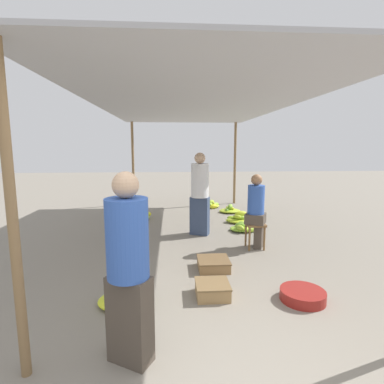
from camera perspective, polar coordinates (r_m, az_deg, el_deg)
name	(u,v)px	position (r m, az deg, el deg)	size (l,w,h in m)	color
canopy_post_front_left	(13,220)	(2.66, -31.00, -4.53)	(0.08, 0.08, 2.62)	olive
canopy_post_back_left	(133,164)	(9.72, -11.17, 5.27)	(0.08, 0.08, 2.62)	olive
canopy_post_back_right	(235,164)	(9.86, 8.17, 5.39)	(0.08, 0.08, 2.62)	olive
canopy_tarp	(193,106)	(6.03, 0.14, 16.13)	(3.68, 7.72, 0.04)	#B2B2B7
vendor_foreground	(128,267)	(2.64, -12.05, -13.76)	(0.48, 0.48, 1.67)	#4C4238
stool	(255,228)	(5.64, 11.93, -6.79)	(0.34, 0.34, 0.47)	brown
vendor_seated	(257,210)	(5.58, 12.20, -3.30)	(0.46, 0.46, 1.37)	#4C4238
basin_black	(303,295)	(4.09, 20.32, -17.97)	(0.54, 0.54, 0.13)	maroon
banana_pile_left_0	(124,297)	(3.84, -12.79, -18.87)	(0.65, 0.52, 0.28)	#8DBD33
banana_pile_left_1	(142,216)	(7.85, -9.56, -4.51)	(0.51, 0.39, 0.26)	yellow
banana_pile_right_0	(230,210)	(8.60, 7.20, -3.39)	(0.60, 0.52, 0.24)	#80B835
banana_pile_right_1	(243,228)	(6.78, 9.60, -6.74)	(0.60, 0.54, 0.20)	#9AC230
banana_pile_right_2	(238,219)	(7.50, 8.79, -5.11)	(0.64, 0.49, 0.29)	#95C031
banana_pile_right_3	(212,205)	(9.19, 3.83, -2.40)	(0.47, 0.47, 0.24)	#A2C52F
crate_near	(212,289)	(3.95, 3.91, -18.02)	(0.42, 0.42, 0.18)	#9E7A4C
crate_mid	(213,264)	(4.72, 4.10, -13.50)	(0.48, 0.48, 0.16)	olive
shopper_walking_mid	(200,193)	(6.28, 1.49, -0.12)	(0.48, 0.48, 1.74)	#384766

